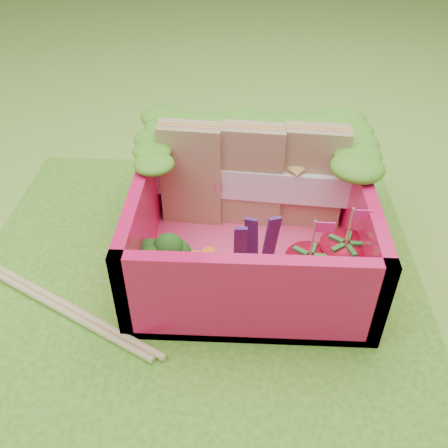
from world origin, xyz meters
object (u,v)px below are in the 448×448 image
broccoli (163,256)px  strawberry_left (308,274)px  bento_box (251,221)px  strawberry_right (342,263)px  chopsticks (2,274)px  sandwich_stack (252,176)px

broccoli → strawberry_left: 0.78m
bento_box → strawberry_left: bento_box is taller
strawberry_left → strawberry_right: 0.21m
bento_box → chopsticks: (-1.43, -0.23, -0.25)m
sandwich_stack → chopsticks: bearing=-158.8°
bento_box → broccoli: bearing=-150.8°
strawberry_right → chopsticks: (-1.93, 0.01, -0.17)m
sandwich_stack → strawberry_left: bearing=-64.9°
sandwich_stack → strawberry_right: bearing=-48.7°
broccoli → strawberry_right: size_ratio=0.64×
bento_box → sandwich_stack: sandwich_stack is taller
bento_box → broccoli: size_ratio=3.91×
broccoli → bento_box: bearing=29.2°
bento_box → chopsticks: 1.47m
strawberry_left → bento_box: bearing=133.4°
strawberry_right → chopsticks: strawberry_right is taller
sandwich_stack → broccoli: sandwich_stack is taller
broccoli → strawberry_right: bearing=1.2°
sandwich_stack → broccoli: (-0.48, -0.59, -0.15)m
broccoli → strawberry_left: strawberry_left is taller
sandwich_stack → chopsticks: 1.58m
sandwich_stack → broccoli: 0.77m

